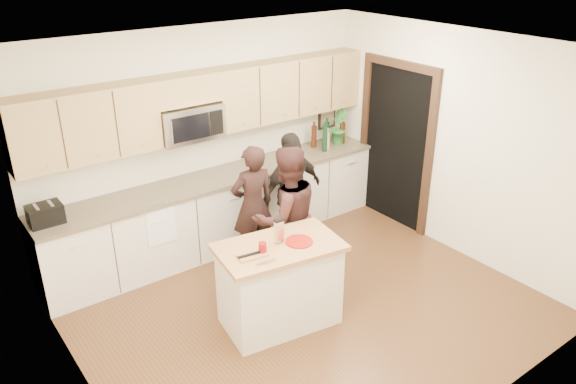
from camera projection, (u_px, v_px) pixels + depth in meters
floor at (305, 305)px, 6.01m from camera, size 4.50×4.50×0.00m
room_shell at (307, 154)px, 5.29m from camera, size 4.52×4.02×2.71m
back_cabinetry at (222, 210)px, 7.04m from camera, size 4.50×0.66×0.94m
upper_cabinetry at (212, 100)px, 6.60m from camera, size 4.50×0.33×0.75m
microwave at (189, 122)px, 6.46m from camera, size 0.76×0.41×0.40m
doorway at (396, 140)px, 7.40m from camera, size 0.06×1.25×2.20m
framed_picture at (327, 115)px, 7.98m from camera, size 0.30×0.03×0.38m
dish_towel at (156, 212)px, 6.25m from camera, size 0.34×0.60×0.48m
island at (279, 284)px, 5.58m from camera, size 1.29×0.88×0.90m
red_plate at (299, 241)px, 5.44m from camera, size 0.27×0.27×0.02m
box_grater at (279, 230)px, 5.38m from camera, size 0.10×0.06×0.24m
drink_glass at (263, 248)px, 5.23m from camera, size 0.08×0.08×0.11m
cutting_board at (252, 255)px, 5.20m from camera, size 0.30×0.20×0.02m
tongs at (250, 254)px, 5.18m from camera, size 0.25×0.07×0.02m
knife at (266, 261)px, 5.09m from camera, size 0.21×0.05×0.01m
toaster at (45, 214)px, 5.68m from camera, size 0.33×0.24×0.21m
bottle_cluster at (327, 134)px, 7.72m from camera, size 0.50×0.29×0.42m
orchid at (338, 127)px, 7.83m from camera, size 0.33×0.34×0.48m
woman_left at (253, 205)px, 6.55m from camera, size 0.58×0.42×1.48m
woman_center at (286, 218)px, 6.10m from camera, size 0.86×0.71×1.64m
woman_right at (292, 191)px, 6.89m from camera, size 0.90×0.42×1.50m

